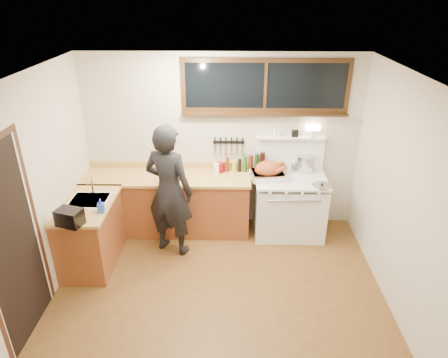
{
  "coord_description": "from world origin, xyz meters",
  "views": [
    {
      "loc": [
        0.15,
        -3.75,
        3.37
      ],
      "look_at": [
        0.05,
        0.85,
        1.15
      ],
      "focal_mm": 32.0,
      "sensor_mm": 36.0,
      "label": 1
    }
  ],
  "objects_px": {
    "cutting_board": "(171,174)",
    "roast_turkey": "(268,171)",
    "vintage_stove": "(289,205)",
    "man": "(169,191)"
  },
  "relations": [
    {
      "from": "man",
      "to": "cutting_board",
      "type": "height_order",
      "value": "man"
    },
    {
      "from": "vintage_stove",
      "to": "man",
      "type": "bearing_deg",
      "value": -163.96
    },
    {
      "from": "cutting_board",
      "to": "roast_turkey",
      "type": "bearing_deg",
      "value": 0.3
    },
    {
      "from": "cutting_board",
      "to": "roast_turkey",
      "type": "relative_size",
      "value": 0.94
    },
    {
      "from": "vintage_stove",
      "to": "cutting_board",
      "type": "height_order",
      "value": "vintage_stove"
    },
    {
      "from": "man",
      "to": "cutting_board",
      "type": "distance_m",
      "value": 0.48
    },
    {
      "from": "roast_turkey",
      "to": "vintage_stove",
      "type": "bearing_deg",
      "value": -0.03
    },
    {
      "from": "cutting_board",
      "to": "roast_turkey",
      "type": "distance_m",
      "value": 1.4
    },
    {
      "from": "vintage_stove",
      "to": "man",
      "type": "relative_size",
      "value": 0.86
    },
    {
      "from": "cutting_board",
      "to": "vintage_stove",
      "type": "bearing_deg",
      "value": 0.24
    }
  ]
}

